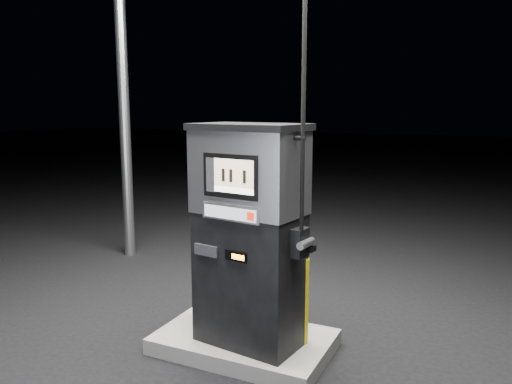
% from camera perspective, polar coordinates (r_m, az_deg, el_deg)
% --- Properties ---
extents(ground, '(80.00, 80.00, 0.00)m').
position_cam_1_polar(ground, '(4.96, -1.33, -17.51)').
color(ground, black).
rests_on(ground, ground).
extents(pump_island, '(1.60, 1.00, 0.15)m').
position_cam_1_polar(pump_island, '(4.93, -1.33, -16.73)').
color(pump_island, '#63625E').
rests_on(pump_island, ground).
extents(fuel_dispenser, '(1.13, 0.72, 4.10)m').
position_cam_1_polar(fuel_dispenser, '(4.41, -0.72, -4.76)').
color(fuel_dispenser, black).
rests_on(fuel_dispenser, pump_island).
extents(bollard_left, '(0.13, 0.13, 0.82)m').
position_cam_1_polar(bollard_left, '(5.12, -6.08, -9.84)').
color(bollard_left, '#D1B90B').
rests_on(bollard_left, pump_island).
extents(bollard_right, '(0.13, 0.13, 0.80)m').
position_cam_1_polar(bollard_right, '(4.60, 5.37, -12.29)').
color(bollard_right, '#D1B90B').
rests_on(bollard_right, pump_island).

